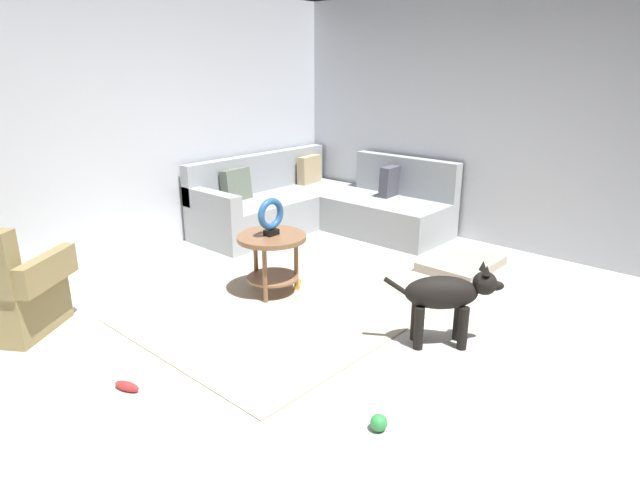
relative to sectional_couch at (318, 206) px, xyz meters
The scene contains 13 objects.
ground_plane 2.85m from the sectional_couch, 134.68° to the right, with size 6.00×6.00×0.10m, color beige.
wall_back 2.44m from the sectional_couch, 155.09° to the left, with size 6.00×0.12×2.70m, color silver.
wall_right 2.47m from the sectional_couch, 64.81° to the right, with size 0.12×6.00×2.70m, color silver.
area_rug 2.28m from the sectional_couch, 144.49° to the right, with size 2.30×1.90×0.01m, color #BCAD93.
sectional_couch is the anchor object (origin of this frame).
armchair 3.53m from the sectional_couch, behind, with size 0.94×1.00×0.88m.
side_table 1.97m from the sectional_couch, 149.63° to the right, with size 0.60×0.60×0.54m.
torus_sculpture 2.01m from the sectional_couch, 149.63° to the right, with size 0.28×0.08×0.33m.
dog_bed_mat 1.95m from the sectional_couch, 90.36° to the right, with size 0.80×0.60×0.09m, color #B2A38E.
dog 2.98m from the sectional_couch, 120.12° to the right, with size 0.60×0.67×0.63m.
dog_toy_ball 3.83m from the sectional_couch, 132.89° to the right, with size 0.10×0.10×0.10m, color green.
dog_toy_rope 1.82m from the sectional_couch, 143.82° to the right, with size 0.05×0.05×0.17m, color orange.
dog_toy_bone 3.63m from the sectional_couch, 157.10° to the right, with size 0.18×0.06×0.06m, color red.
Camera 1 is at (-2.70, -2.22, 1.94)m, focal length 30.25 mm.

